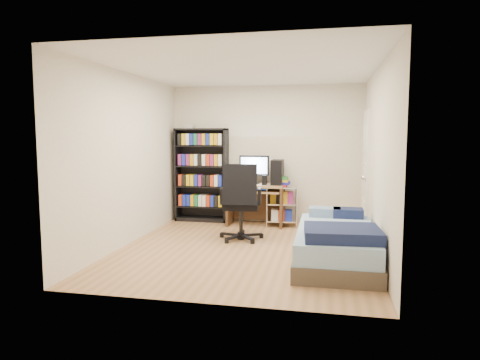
% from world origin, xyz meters
% --- Properties ---
extents(room, '(3.58, 4.08, 2.58)m').
position_xyz_m(room, '(0.00, 0.00, 1.25)').
color(room, tan).
rests_on(room, ground).
extents(media_shelf, '(0.97, 0.32, 1.80)m').
position_xyz_m(media_shelf, '(-1.18, 1.84, 0.89)').
color(media_shelf, black).
rests_on(media_shelf, room).
extents(computer_desk, '(0.99, 0.57, 1.24)m').
position_xyz_m(computer_desk, '(-0.02, 1.68, 0.67)').
color(computer_desk, '#A47F54').
rests_on(computer_desk, room).
extents(office_chair, '(0.78, 0.78, 1.18)m').
position_xyz_m(office_chair, '(-0.17, 0.51, 0.38)').
color(office_chair, black).
rests_on(office_chair, room).
extents(wire_cart, '(0.57, 0.44, 0.87)m').
position_xyz_m(wire_cart, '(0.34, 1.67, 0.57)').
color(wire_cart, white).
rests_on(wire_cart, room).
extents(bed, '(0.99, 1.98, 0.56)m').
position_xyz_m(bed, '(1.24, -0.38, 0.25)').
color(bed, '#4F453A').
rests_on(bed, room).
extents(door, '(0.12, 0.80, 2.00)m').
position_xyz_m(door, '(1.72, 1.35, 1.00)').
color(door, white).
rests_on(door, room).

